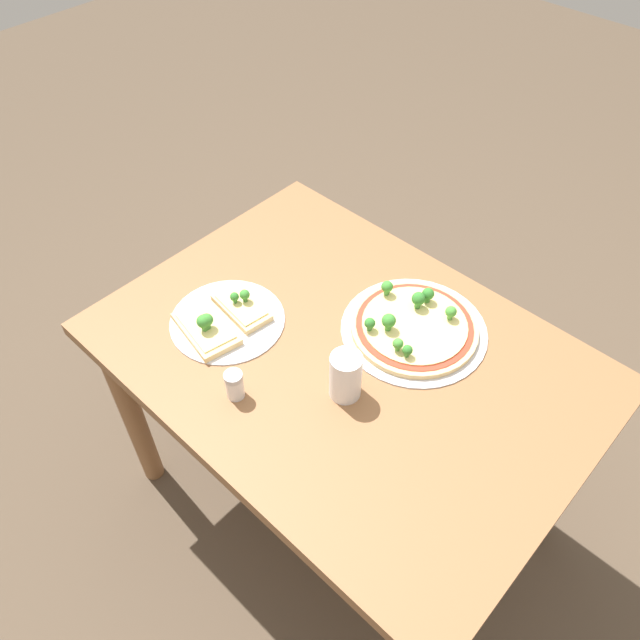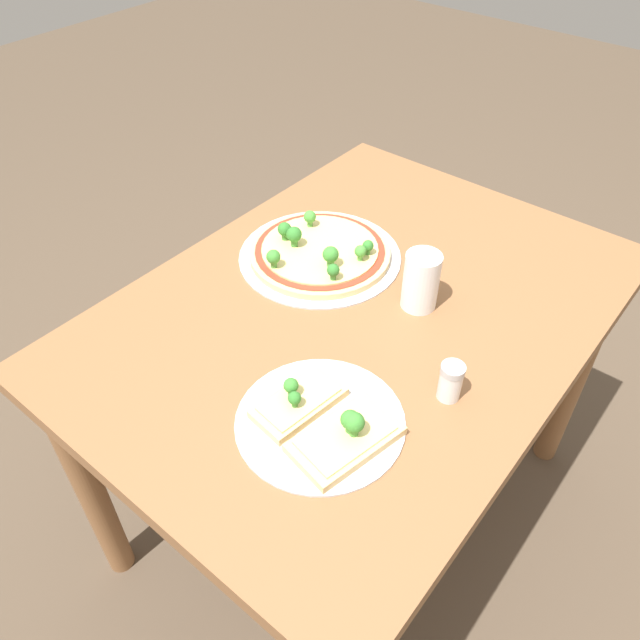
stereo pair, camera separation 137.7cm
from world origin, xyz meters
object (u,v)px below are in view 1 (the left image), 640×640
Objects in this scene: drinking_cup at (346,376)px; condiment_shaker at (235,385)px; dining_table at (344,379)px; pizza_tray_whole at (414,326)px; pizza_tray_slice at (223,319)px.

condiment_shaker is (-0.17, -0.16, -0.02)m from drinking_cup.
dining_table is 15.45× the size of condiment_shaker.
pizza_tray_whole is 2.94× the size of drinking_cup.
drinking_cup reaches higher than pizza_tray_slice.
condiment_shaker reaches higher than dining_table.
pizza_tray_slice is (-0.27, -0.13, 0.11)m from dining_table.
pizza_tray_slice is 0.35m from drinking_cup.
pizza_tray_whole is 0.44m from condiment_shaker.
drinking_cup reaches higher than pizza_tray_whole.
pizza_tray_slice reaches higher than dining_table.
drinking_cup is at bearing 44.82° from condiment_shaker.
pizza_tray_whole is at bearing 66.18° from dining_table.
dining_table is 9.44× the size of drinking_cup.
pizza_tray_whole is at bearing 90.70° from drinking_cup.
dining_table is at bearing -113.82° from pizza_tray_whole.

